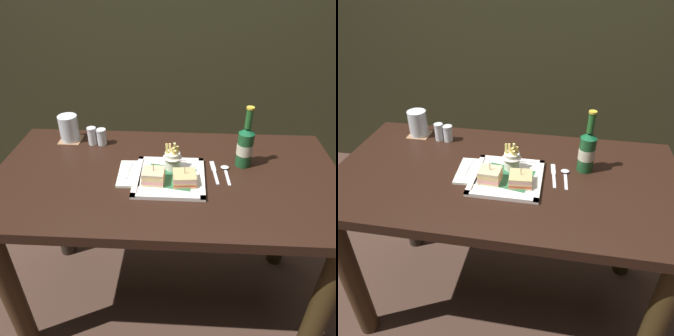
{
  "view_description": "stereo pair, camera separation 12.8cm",
  "coord_description": "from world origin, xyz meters",
  "views": [
    {
      "loc": [
        0.07,
        -1.08,
        1.52
      ],
      "look_at": [
        0.01,
        -0.02,
        0.82
      ],
      "focal_mm": 35.26,
      "sensor_mm": 36.0,
      "label": 1
    },
    {
      "loc": [
        0.19,
        -1.07,
        1.52
      ],
      "look_at": [
        0.01,
        -0.02,
        0.82
      ],
      "focal_mm": 35.26,
      "sensor_mm": 36.0,
      "label": 2
    }
  ],
  "objects": [
    {
      "name": "water_glass",
      "position": [
        -0.47,
        0.26,
        0.83
      ],
      "size": [
        0.09,
        0.09,
        0.12
      ],
      "color": "silver",
      "rests_on": "dining_table"
    },
    {
      "name": "folded_napkin",
      "position": [
        -0.15,
        -0.01,
        0.78
      ],
      "size": [
        0.1,
        0.18,
        0.01
      ],
      "primitive_type": "cube",
      "rotation": [
        0.0,
        0.0,
        0.05
      ],
      "color": "white",
      "rests_on": "dining_table"
    },
    {
      "name": "salt_shaker",
      "position": [
        -0.35,
        0.23,
        0.82
      ],
      "size": [
        0.04,
        0.04,
        0.08
      ],
      "color": "silver",
      "rests_on": "dining_table"
    },
    {
      "name": "drink_coaster",
      "position": [
        -0.47,
        0.26,
        0.78
      ],
      "size": [
        0.1,
        0.1,
        0.0
      ],
      "primitive_type": "cube",
      "color": "#9B6F4F",
      "rests_on": "dining_table"
    },
    {
      "name": "ground_plane",
      "position": [
        0.0,
        0.0,
        0.0
      ],
      "size": [
        6.0,
        6.0,
        0.0
      ],
      "primitive_type": "plane",
      "color": "#462F25"
    },
    {
      "name": "pepper_shaker",
      "position": [
        -0.31,
        0.23,
        0.81
      ],
      "size": [
        0.04,
        0.04,
        0.07
      ],
      "color": "silver",
      "rests_on": "dining_table"
    },
    {
      "name": "knife",
      "position": [
        0.19,
        0.03,
        0.78
      ],
      "size": [
        0.03,
        0.17,
        0.0
      ],
      "color": "silver",
      "rests_on": "dining_table"
    },
    {
      "name": "sandwich_half_right",
      "position": [
        0.07,
        -0.07,
        0.81
      ],
      "size": [
        0.09,
        0.09,
        0.07
      ],
      "color": "tan",
      "rests_on": "square_plate"
    },
    {
      "name": "dining_table",
      "position": [
        0.0,
        0.0,
        0.63
      ],
      "size": [
        1.39,
        0.73,
        0.78
      ],
      "color": "black",
      "rests_on": "ground_plane"
    },
    {
      "name": "back_wall",
      "position": [
        0.0,
        1.25,
        1.25
      ],
      "size": [
        5.2,
        0.1,
        2.5
      ],
      "primitive_type": "cube",
      "color": "#2E2E1A",
      "rests_on": "ground_plane"
    },
    {
      "name": "sandwich_half_left",
      "position": [
        -0.05,
        -0.07,
        0.81
      ],
      "size": [
        0.08,
        0.08,
        0.08
      ],
      "color": "#D3C185",
      "rests_on": "square_plate"
    },
    {
      "name": "fries_cup",
      "position": [
        0.02,
        0.03,
        0.84
      ],
      "size": [
        0.08,
        0.08,
        0.12
      ],
      "color": "white",
      "rests_on": "square_plate"
    },
    {
      "name": "spoon",
      "position": [
        0.24,
        0.04,
        0.78
      ],
      "size": [
        0.04,
        0.13,
        0.01
      ],
      "color": "silver",
      "rests_on": "dining_table"
    },
    {
      "name": "beer_bottle",
      "position": [
        0.31,
        0.09,
        0.87
      ],
      "size": [
        0.07,
        0.07,
        0.26
      ],
      "color": "#1D5128",
      "rests_on": "dining_table"
    },
    {
      "name": "fork",
      "position": [
        -0.15,
        0.01,
        0.79
      ],
      "size": [
        0.02,
        0.12,
        0.0
      ],
      "color": "silver",
      "rests_on": "dining_table"
    },
    {
      "name": "square_plate",
      "position": [
        0.01,
        -0.03,
        0.79
      ],
      "size": [
        0.27,
        0.27,
        0.02
      ],
      "color": "white",
      "rests_on": "dining_table"
    }
  ]
}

